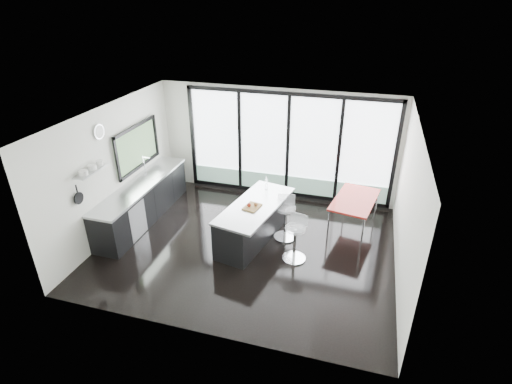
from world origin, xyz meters
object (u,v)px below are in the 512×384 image
(island, at_px, (252,221))
(red_table, at_px, (353,214))
(bar_stool_near, at_px, (295,243))
(bar_stool_far, at_px, (285,223))

(island, relative_size, red_table, 1.57)
(bar_stool_near, height_order, red_table, red_table)
(island, bearing_deg, bar_stool_far, 20.04)
(island, relative_size, bar_stool_near, 3.03)
(bar_stool_far, relative_size, red_table, 0.53)
(bar_stool_near, relative_size, red_table, 0.52)
(island, distance_m, red_table, 2.28)
(bar_stool_far, bearing_deg, bar_stool_near, -75.30)
(bar_stool_far, distance_m, red_table, 1.58)
(bar_stool_far, bearing_deg, island, -170.99)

